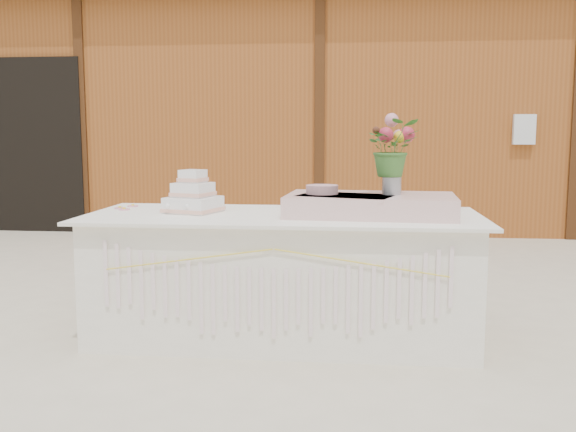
# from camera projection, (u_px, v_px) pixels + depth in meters

# --- Properties ---
(ground) EXTENTS (80.00, 80.00, 0.00)m
(ground) POSITION_uv_depth(u_px,v_px,m) (283.00, 336.00, 4.01)
(ground) COLOR beige
(ground) RESTS_ON ground
(barn) EXTENTS (12.60, 4.60, 3.30)m
(barn) POSITION_uv_depth(u_px,v_px,m) (326.00, 105.00, 9.71)
(barn) COLOR brown
(barn) RESTS_ON ground
(cake_table) EXTENTS (2.40, 1.00, 0.77)m
(cake_table) POSITION_uv_depth(u_px,v_px,m) (283.00, 276.00, 3.95)
(cake_table) COLOR white
(cake_table) RESTS_ON ground
(wedding_cake) EXTENTS (0.37, 0.37, 0.27)m
(wedding_cake) POSITION_uv_depth(u_px,v_px,m) (193.00, 198.00, 3.99)
(wedding_cake) COLOR white
(wedding_cake) RESTS_ON cake_table
(pink_cake_stand) EXTENTS (0.25, 0.25, 0.18)m
(pink_cake_stand) POSITION_uv_depth(u_px,v_px,m) (322.00, 198.00, 3.89)
(pink_cake_stand) COLOR white
(pink_cake_stand) RESTS_ON cake_table
(satin_runner) EXTENTS (1.03, 0.64, 0.13)m
(satin_runner) POSITION_uv_depth(u_px,v_px,m) (371.00, 205.00, 3.85)
(satin_runner) COLOR beige
(satin_runner) RESTS_ON cake_table
(flower_vase) EXTENTS (0.11, 0.11, 0.16)m
(flower_vase) POSITION_uv_depth(u_px,v_px,m) (392.00, 182.00, 3.83)
(flower_vase) COLOR #ACADB1
(flower_vase) RESTS_ON satin_runner
(bouquet) EXTENTS (0.35, 0.31, 0.34)m
(bouquet) POSITION_uv_depth(u_px,v_px,m) (393.00, 140.00, 3.80)
(bouquet) COLOR #3B6E2C
(bouquet) RESTS_ON flower_vase
(loose_flowers) EXTENTS (0.18, 0.36, 0.02)m
(loose_flowers) POSITION_uv_depth(u_px,v_px,m) (126.00, 208.00, 4.16)
(loose_flowers) COLOR pink
(loose_flowers) RESTS_ON cake_table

